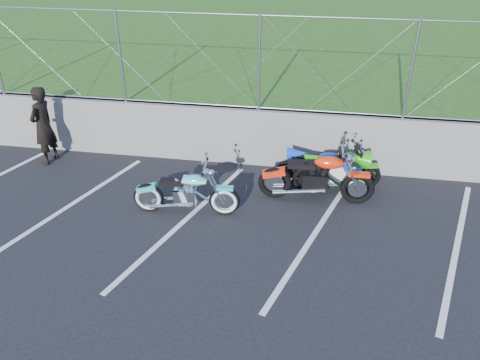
% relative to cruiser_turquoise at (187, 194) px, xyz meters
% --- Properties ---
extents(ground, '(90.00, 90.00, 0.00)m').
position_rel_cruiser_turquoise_xyz_m(ground, '(0.02, -1.26, -0.40)').
color(ground, black).
rests_on(ground, ground).
extents(retaining_wall, '(30.00, 0.22, 1.30)m').
position_rel_cruiser_turquoise_xyz_m(retaining_wall, '(0.02, 2.24, 0.25)').
color(retaining_wall, '#62625D').
rests_on(retaining_wall, ground).
extents(grass_field, '(30.00, 20.00, 1.30)m').
position_rel_cruiser_turquoise_xyz_m(grass_field, '(0.02, 12.24, 0.25)').
color(grass_field, '#264F15').
rests_on(grass_field, ground).
extents(chain_link_fence, '(28.00, 0.03, 2.00)m').
position_rel_cruiser_turquoise_xyz_m(chain_link_fence, '(0.02, 2.24, 1.90)').
color(chain_link_fence, gray).
rests_on(chain_link_fence, retaining_wall).
extents(parking_lines, '(18.29, 4.31, 0.01)m').
position_rel_cruiser_turquoise_xyz_m(parking_lines, '(1.22, -0.26, -0.40)').
color(parking_lines, silver).
rests_on(parking_lines, ground).
extents(cruiser_turquoise, '(2.03, 0.64, 1.01)m').
position_rel_cruiser_turquoise_xyz_m(cruiser_turquoise, '(0.00, 0.00, 0.00)').
color(cruiser_turquoise, black).
rests_on(cruiser_turquoise, ground).
extents(naked_orange, '(2.27, 0.77, 1.13)m').
position_rel_cruiser_turquoise_xyz_m(naked_orange, '(2.39, 0.85, 0.08)').
color(naked_orange, black).
rests_on(naked_orange, ground).
extents(sportbike_green, '(1.81, 0.66, 0.95)m').
position_rel_cruiser_turquoise_xyz_m(sportbike_green, '(2.80, 1.35, 0.01)').
color(sportbike_green, black).
rests_on(sportbike_green, ground).
extents(sportbike_blue, '(1.83, 0.65, 0.95)m').
position_rel_cruiser_turquoise_xyz_m(sportbike_blue, '(2.46, 1.34, 0.00)').
color(sportbike_blue, black).
rests_on(sportbike_blue, ground).
extents(person_standing, '(0.50, 0.69, 1.77)m').
position_rel_cruiser_turquoise_xyz_m(person_standing, '(-3.69, 1.53, 0.48)').
color(person_standing, black).
rests_on(person_standing, ground).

